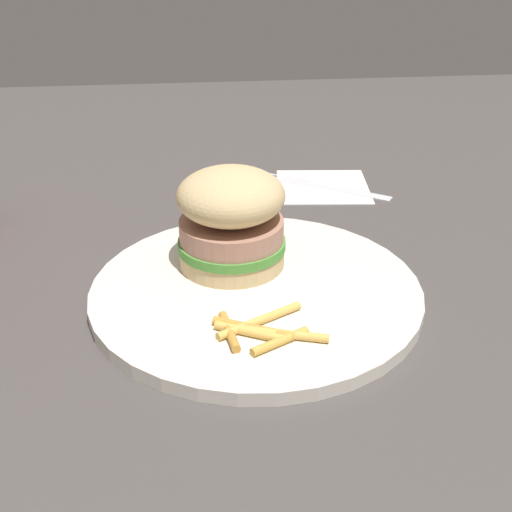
{
  "coord_description": "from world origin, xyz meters",
  "views": [
    {
      "loc": [
        0.04,
        0.5,
        0.31
      ],
      "look_at": [
        -0.02,
        0.0,
        0.04
      ],
      "focal_mm": 46.75,
      "sensor_mm": 36.0,
      "label": 1
    }
  ],
  "objects_px": {
    "sandwich": "(233,218)",
    "fries_pile": "(260,330)",
    "napkin": "(323,186)",
    "fork": "(322,184)",
    "plate": "(256,292)"
  },
  "relations": [
    {
      "from": "sandwich",
      "to": "fries_pile",
      "type": "distance_m",
      "value": 0.13
    },
    {
      "from": "fries_pile",
      "to": "napkin",
      "type": "bearing_deg",
      "value": -109.65
    },
    {
      "from": "fork",
      "to": "fries_pile",
      "type": "bearing_deg",
      "value": 70.61
    },
    {
      "from": "fries_pile",
      "to": "napkin",
      "type": "height_order",
      "value": "fries_pile"
    },
    {
      "from": "plate",
      "to": "sandwich",
      "type": "xyz_separation_m",
      "value": [
        0.02,
        -0.04,
        0.05
      ]
    },
    {
      "from": "sandwich",
      "to": "fork",
      "type": "height_order",
      "value": "sandwich"
    },
    {
      "from": "sandwich",
      "to": "fork",
      "type": "relative_size",
      "value": 0.65
    },
    {
      "from": "sandwich",
      "to": "fork",
      "type": "distance_m",
      "value": 0.25
    },
    {
      "from": "fries_pile",
      "to": "plate",
      "type": "bearing_deg",
      "value": -94.02
    },
    {
      "from": "fries_pile",
      "to": "napkin",
      "type": "distance_m",
      "value": 0.34
    },
    {
      "from": "plate",
      "to": "fries_pile",
      "type": "bearing_deg",
      "value": 85.98
    },
    {
      "from": "sandwich",
      "to": "fork",
      "type": "xyz_separation_m",
      "value": [
        -0.12,
        -0.21,
        -0.05
      ]
    },
    {
      "from": "fries_pile",
      "to": "fork",
      "type": "relative_size",
      "value": 0.58
    },
    {
      "from": "plate",
      "to": "fries_pile",
      "type": "xyz_separation_m",
      "value": [
        0.01,
        0.07,
        0.01
      ]
    },
    {
      "from": "sandwich",
      "to": "fries_pile",
      "type": "xyz_separation_m",
      "value": [
        -0.01,
        0.12,
        -0.04
      ]
    }
  ]
}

